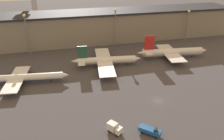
{
  "coord_description": "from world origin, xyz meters",
  "views": [
    {
      "loc": [
        -36.48,
        -66.58,
        49.69
      ],
      "look_at": [
        -13.92,
        20.29,
        6.0
      ],
      "focal_mm": 35.0,
      "sensor_mm": 36.0,
      "label": 1
    }
  ],
  "objects_px": {
    "airplane_0": "(19,78)",
    "airplane_2": "(172,52)",
    "service_vehicle_0": "(114,128)",
    "airplane_1": "(106,60)",
    "service_vehicle_2": "(150,131)"
  },
  "relations": [
    {
      "from": "airplane_0",
      "to": "airplane_2",
      "type": "height_order",
      "value": "airplane_2"
    },
    {
      "from": "airplane_0",
      "to": "airplane_1",
      "type": "xyz_separation_m",
      "value": [
        42.79,
        9.07,
        0.29
      ]
    },
    {
      "from": "service_vehicle_0",
      "to": "airplane_1",
      "type": "bearing_deg",
      "value": 133.11
    },
    {
      "from": "airplane_0",
      "to": "airplane_2",
      "type": "relative_size",
      "value": 1.03
    },
    {
      "from": "airplane_2",
      "to": "service_vehicle_0",
      "type": "relative_size",
      "value": 7.9
    },
    {
      "from": "service_vehicle_2",
      "to": "airplane_2",
      "type": "bearing_deg",
      "value": 99.54
    },
    {
      "from": "airplane_0",
      "to": "service_vehicle_0",
      "type": "relative_size",
      "value": 8.17
    },
    {
      "from": "airplane_1",
      "to": "service_vehicle_0",
      "type": "height_order",
      "value": "airplane_1"
    },
    {
      "from": "airplane_0",
      "to": "airplane_1",
      "type": "relative_size",
      "value": 1.15
    },
    {
      "from": "airplane_1",
      "to": "service_vehicle_2",
      "type": "bearing_deg",
      "value": -80.99
    },
    {
      "from": "airplane_0",
      "to": "airplane_2",
      "type": "xyz_separation_m",
      "value": [
        82.56,
        10.31,
        0.65
      ]
    },
    {
      "from": "airplane_1",
      "to": "airplane_2",
      "type": "bearing_deg",
      "value": 9.04
    },
    {
      "from": "service_vehicle_0",
      "to": "airplane_2",
      "type": "bearing_deg",
      "value": 100.31
    },
    {
      "from": "airplane_0",
      "to": "airplane_2",
      "type": "distance_m",
      "value": 83.21
    },
    {
      "from": "airplane_1",
      "to": "service_vehicle_0",
      "type": "xyz_separation_m",
      "value": [
        -9.32,
        -51.17,
        -1.34
      ]
    }
  ]
}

